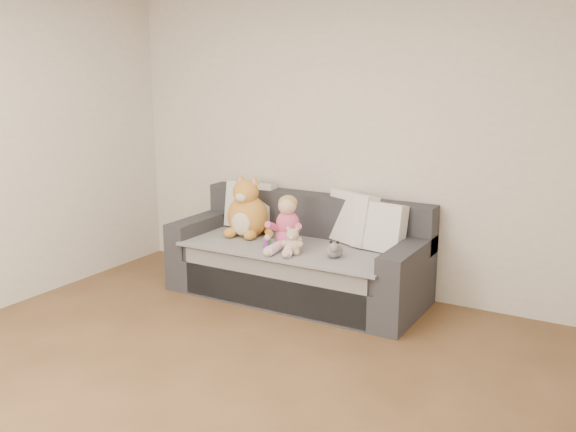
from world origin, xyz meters
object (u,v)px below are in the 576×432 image
at_px(teddy_bear, 293,243).
at_px(sippy_cup, 267,241).
at_px(sofa, 299,261).
at_px(plush_cat, 247,213).
at_px(toddler, 287,226).

height_order(teddy_bear, sippy_cup, teddy_bear).
xyz_separation_m(sofa, teddy_bear, (0.12, -0.32, 0.26)).
relative_size(sofa, sippy_cup, 18.85).
relative_size(sofa, teddy_bear, 9.50).
xyz_separation_m(sofa, plush_cat, (-0.52, -0.02, 0.37)).
bearing_deg(plush_cat, sofa, -4.25).
bearing_deg(sippy_cup, sofa, 61.10).
xyz_separation_m(teddy_bear, sippy_cup, (-0.27, 0.04, -0.03)).
bearing_deg(plush_cat, toddler, -25.44).
bearing_deg(sofa, sippy_cup, -118.90).
bearing_deg(toddler, sippy_cup, -166.18).
height_order(toddler, sippy_cup, toddler).
bearing_deg(sofa, toddler, -92.86).
bearing_deg(teddy_bear, toddler, 118.47).
distance_m(sofa, plush_cat, 0.64).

